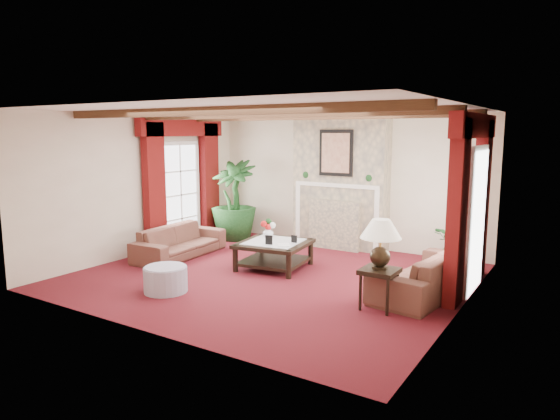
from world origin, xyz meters
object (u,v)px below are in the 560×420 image
Objects in this scene: sofa_right at (426,265)px; coffee_table at (274,255)px; side_table at (379,289)px; ottoman at (166,279)px; sofa_left at (180,236)px; potted_palm at (234,217)px.

sofa_right is 1.97× the size of coffee_table.
side_table is at bearing -30.32° from coffee_table.
sofa_left is at bearing 127.87° from ottoman.
potted_palm is 1.58× the size of coffee_table.
sofa_left is at bearing 179.97° from coffee_table.
coffee_table is at bearing -81.86° from sofa_right.
sofa_left is 2.17m from ottoman.
side_table is 3.13m from ottoman.
sofa_right reaches higher than sofa_left.
sofa_right is 4.03× the size of side_table.
side_table is (4.29, -0.70, -0.11)m from sofa_left.
side_table reaches higher than coffee_table.
potted_palm is 3.80m from ottoman.
ottoman is at bearing -115.81° from coffee_table.
sofa_left is 1.12× the size of potted_palm.
sofa_right is 2.65m from coffee_table.
coffee_table is at bearing -86.68° from sofa_left.
sofa_left is at bearing -87.54° from potted_palm.
coffee_table is at bearing -36.90° from potted_palm.
sofa_left is 4.34m from side_table.
sofa_right is 1.24× the size of potted_palm.
sofa_right is at bearing -6.83° from coffee_table.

